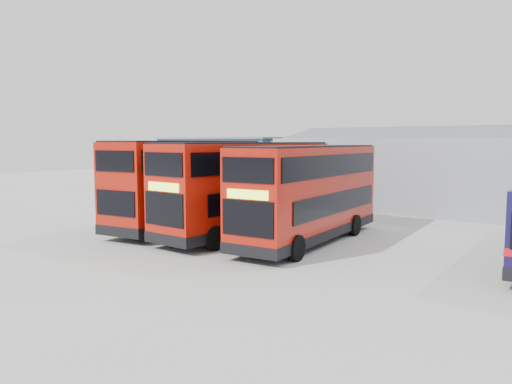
% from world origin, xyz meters
% --- Properties ---
extents(ground_plane, '(120.00, 120.00, 0.00)m').
position_xyz_m(ground_plane, '(0.00, 0.00, 0.00)').
color(ground_plane, '#A6A6A0').
rests_on(ground_plane, ground).
extents(office_block, '(12.30, 8.32, 5.12)m').
position_xyz_m(office_block, '(-14.00, 17.99, 2.58)').
color(office_block, navy).
rests_on(office_block, ground).
extents(maintenance_shed, '(30.50, 12.00, 5.89)m').
position_xyz_m(maintenance_shed, '(8.00, 20.00, 2.60)').
color(maintenance_shed, '#8E939B').
rests_on(maintenance_shed, ground).
extents(double_decker_left, '(4.26, 11.65, 4.82)m').
position_xyz_m(double_decker_left, '(-4.85, 2.95, 2.40)').
color(double_decker_left, '#A71509').
rests_on(double_decker_left, ground).
extents(double_decker_centre, '(3.11, 11.30, 4.74)m').
position_xyz_m(double_decker_centre, '(-0.74, 2.99, 2.36)').
color(double_decker_centre, '#A71509').
rests_on(double_decker_centre, ground).
extents(double_decker_right, '(3.62, 11.05, 4.59)m').
position_xyz_m(double_decker_right, '(2.76, 3.26, 2.29)').
color(double_decker_right, '#A71509').
rests_on(double_decker_right, ground).
extents(panel_van, '(3.58, 5.45, 2.22)m').
position_xyz_m(panel_van, '(-16.24, 11.88, 1.24)').
color(panel_van, white).
rests_on(panel_van, ground).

